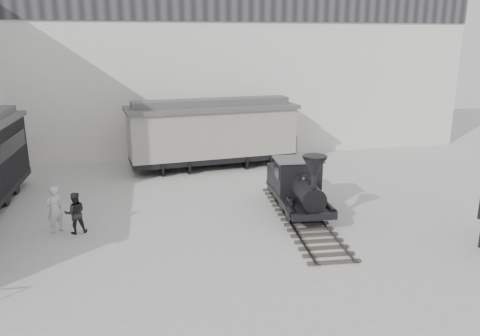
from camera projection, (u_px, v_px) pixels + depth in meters
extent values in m
plane|color=#9E9E9B|center=(274.00, 254.00, 15.80)|extent=(90.00, 90.00, 0.00)
cube|color=silver|center=(203.00, 65.00, 28.43)|extent=(34.00, 2.40, 11.00)
cube|color=#3D352E|center=(302.00, 218.00, 18.77)|extent=(2.51, 8.30, 0.14)
cube|color=#2D2D30|center=(287.00, 218.00, 18.68)|extent=(0.81, 8.15, 0.05)
cube|color=#2D2D30|center=(318.00, 216.00, 18.85)|extent=(0.81, 8.15, 0.05)
cylinder|color=black|center=(289.00, 210.00, 18.11)|extent=(0.19, 0.98, 0.98)
cylinder|color=black|center=(323.00, 208.00, 18.29)|extent=(0.19, 0.98, 0.98)
cylinder|color=black|center=(282.00, 200.00, 19.21)|extent=(0.19, 0.98, 0.98)
cylinder|color=black|center=(315.00, 198.00, 19.39)|extent=(0.19, 0.98, 0.98)
cube|color=black|center=(302.00, 201.00, 18.72)|extent=(2.06, 3.35, 0.25)
cylinder|color=black|center=(307.00, 193.00, 17.98)|extent=(1.07, 2.12, 0.89)
cylinder|color=black|center=(314.00, 181.00, 17.03)|extent=(0.25, 0.25, 0.53)
cone|color=black|center=(314.00, 166.00, 16.88)|extent=(0.93, 0.93, 0.62)
sphere|color=black|center=(305.00, 179.00, 18.21)|extent=(0.46, 0.46, 0.46)
cube|color=black|center=(298.00, 176.00, 19.27)|extent=(1.83, 1.35, 1.38)
cube|color=#525151|center=(298.00, 159.00, 19.08)|extent=(2.03, 1.54, 0.07)
cube|color=black|center=(288.00, 177.00, 20.93)|extent=(1.75, 1.91, 0.80)
cylinder|color=black|center=(172.00, 163.00, 25.82)|extent=(2.09, 0.99, 0.81)
cylinder|color=black|center=(251.00, 157.00, 27.23)|extent=(2.09, 0.99, 0.81)
cube|color=black|center=(213.00, 156.00, 26.47)|extent=(9.30, 3.35, 0.30)
cube|color=gray|center=(212.00, 132.00, 26.10)|extent=(9.31, 3.46, 2.53)
cube|color=#525151|center=(212.00, 107.00, 25.74)|extent=(9.64, 3.79, 0.20)
cube|color=#525151|center=(212.00, 102.00, 25.66)|extent=(8.78, 2.01, 0.36)
imported|color=silver|center=(55.00, 209.00, 17.38)|extent=(0.78, 0.75, 1.80)
imported|color=black|center=(75.00, 213.00, 17.31)|extent=(0.86, 0.72, 1.58)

